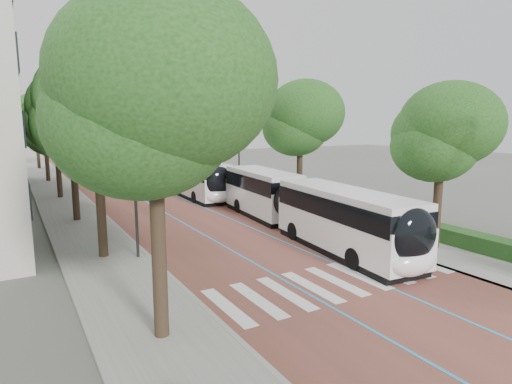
% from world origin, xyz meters
% --- Properties ---
extents(ground, '(160.00, 160.00, 0.00)m').
position_xyz_m(ground, '(0.00, 0.00, 0.00)').
color(ground, '#51544C').
rests_on(ground, ground).
extents(road, '(11.00, 140.00, 0.02)m').
position_xyz_m(road, '(0.00, 40.00, 0.01)').
color(road, brown).
rests_on(road, ground).
extents(sidewalk_left, '(4.00, 140.00, 0.12)m').
position_xyz_m(sidewalk_left, '(-7.50, 40.00, 0.06)').
color(sidewalk_left, gray).
rests_on(sidewalk_left, ground).
extents(sidewalk_right, '(4.00, 140.00, 0.12)m').
position_xyz_m(sidewalk_right, '(7.50, 40.00, 0.06)').
color(sidewalk_right, gray).
rests_on(sidewalk_right, ground).
extents(kerb_left, '(0.20, 140.00, 0.14)m').
position_xyz_m(kerb_left, '(-5.60, 40.00, 0.06)').
color(kerb_left, gray).
rests_on(kerb_left, ground).
extents(kerb_right, '(0.20, 140.00, 0.14)m').
position_xyz_m(kerb_right, '(5.60, 40.00, 0.06)').
color(kerb_right, gray).
rests_on(kerb_right, ground).
extents(zebra_crossing, '(10.55, 3.60, 0.01)m').
position_xyz_m(zebra_crossing, '(0.20, 1.00, 0.03)').
color(zebra_crossing, silver).
rests_on(zebra_crossing, ground).
extents(lane_line_left, '(0.12, 126.00, 0.01)m').
position_xyz_m(lane_line_left, '(-1.60, 40.00, 0.02)').
color(lane_line_left, '#2990D1').
rests_on(lane_line_left, road).
extents(lane_line_right, '(0.12, 126.00, 0.01)m').
position_xyz_m(lane_line_right, '(1.60, 40.00, 0.02)').
color(lane_line_right, '#2990D1').
rests_on(lane_line_right, road).
extents(hedge, '(1.20, 14.00, 0.80)m').
position_xyz_m(hedge, '(9.10, 0.00, 0.52)').
color(hedge, '#1C3C15').
rests_on(hedge, sidewalk_right).
extents(streetlight_far, '(1.82, 0.20, 8.00)m').
position_xyz_m(streetlight_far, '(6.62, 22.00, 4.82)').
color(streetlight_far, '#292A2C').
rests_on(streetlight_far, sidewalk_right).
extents(lamp_post_left, '(0.14, 0.14, 8.00)m').
position_xyz_m(lamp_post_left, '(-6.10, 8.00, 4.12)').
color(lamp_post_left, '#292A2C').
rests_on(lamp_post_left, sidewalk_left).
extents(trees_left, '(6.25, 61.11, 9.95)m').
position_xyz_m(trees_left, '(-7.50, 24.45, 6.77)').
color(trees_left, black).
rests_on(trees_left, ground).
extents(trees_right, '(5.80, 47.19, 9.06)m').
position_xyz_m(trees_right, '(7.70, 22.87, 6.35)').
color(trees_right, black).
rests_on(trees_right, ground).
extents(lead_bus, '(4.15, 18.54, 3.20)m').
position_xyz_m(lead_bus, '(3.53, 7.69, 1.63)').
color(lead_bus, black).
rests_on(lead_bus, ground).
extents(bus_queued_0, '(2.66, 12.42, 3.20)m').
position_xyz_m(bus_queued_0, '(2.89, 23.22, 1.62)').
color(bus_queued_0, white).
rests_on(bus_queued_0, ground).
extents(bus_queued_1, '(3.31, 12.53, 3.20)m').
position_xyz_m(bus_queued_1, '(2.45, 36.96, 1.62)').
color(bus_queued_1, white).
rests_on(bus_queued_1, ground).
extents(bus_queued_2, '(2.72, 12.44, 3.20)m').
position_xyz_m(bus_queued_2, '(2.92, 49.55, 1.62)').
color(bus_queued_2, white).
rests_on(bus_queued_2, ground).
extents(bus_queued_3, '(2.59, 12.41, 3.20)m').
position_xyz_m(bus_queued_3, '(2.59, 62.94, 1.62)').
color(bus_queued_3, white).
rests_on(bus_queued_3, ground).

